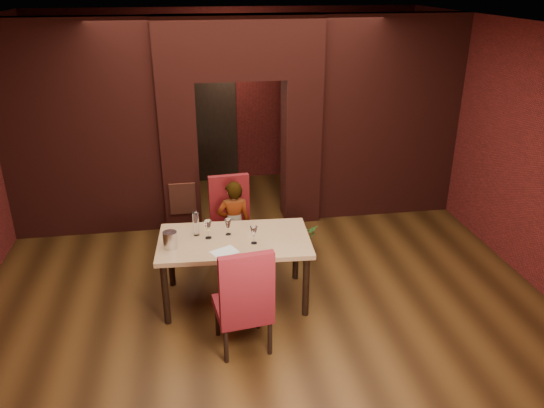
{
  "coord_description": "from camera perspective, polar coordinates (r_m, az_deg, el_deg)",
  "views": [
    {
      "loc": [
        -0.79,
        -5.92,
        3.72
      ],
      "look_at": [
        0.17,
        0.0,
        1.12
      ],
      "focal_mm": 35.0,
      "sensor_mm": 36.0,
      "label": 1
    }
  ],
  "objects": [
    {
      "name": "water_bottle",
      "position": [
        6.38,
        -8.19,
        -2.06
      ],
      "size": [
        0.07,
        0.07,
        0.31
      ],
      "primitive_type": "cylinder",
      "color": "white",
      "rests_on": "dining_table"
    },
    {
      "name": "rear_door",
      "position": [
        10.22,
        -6.74,
        8.19
      ],
      "size": [
        0.9,
        0.08,
        2.1
      ],
      "primitive_type": "cube",
      "color": "black",
      "rests_on": "ground"
    },
    {
      "name": "potted_plant",
      "position": [
        7.64,
        3.2,
        -3.77
      ],
      "size": [
        0.51,
        0.48,
        0.45
      ],
      "primitive_type": "imported",
      "rotation": [
        0.0,
        0.0,
        0.41
      ],
      "color": "#37702A",
      "rests_on": "ground"
    },
    {
      "name": "wall_back",
      "position": [
        10.17,
        -4.62,
        11.39
      ],
      "size": [
        7.0,
        0.04,
        3.2
      ],
      "primitive_type": "cube",
      "color": "maroon",
      "rests_on": "ground"
    },
    {
      "name": "lintel",
      "position": [
        8.01,
        -3.61,
        16.49
      ],
      "size": [
        2.45,
        0.55,
        0.9
      ],
      "primitive_type": "cube",
      "color": "maroon",
      "rests_on": "ground"
    },
    {
      "name": "person_seated",
      "position": [
        7.15,
        -4.1,
        -2.24
      ],
      "size": [
        0.46,
        0.31,
        1.25
      ],
      "primitive_type": "imported",
      "rotation": [
        0.0,
        0.0,
        3.16
      ],
      "color": "white",
      "rests_on": "ground"
    },
    {
      "name": "wine_glass_c",
      "position": [
        6.15,
        -1.96,
        -3.35
      ],
      "size": [
        0.09,
        0.09,
        0.21
      ],
      "primitive_type": null,
      "color": "white",
      "rests_on": "dining_table"
    },
    {
      "name": "wine_bucket",
      "position": [
        6.16,
        -10.89,
        -3.82
      ],
      "size": [
        0.16,
        0.16,
        0.2
      ],
      "primitive_type": "cylinder",
      "color": "silver",
      "rests_on": "dining_table"
    },
    {
      "name": "vent_panel",
      "position": [
        8.26,
        -9.58,
        0.57
      ],
      "size": [
        0.4,
        0.03,
        0.5
      ],
      "primitive_type": "cube",
      "color": "#9B462D",
      "rests_on": "ground"
    },
    {
      "name": "wall_right",
      "position": [
        7.61,
        25.73,
        4.95
      ],
      "size": [
        0.04,
        8.0,
        3.2
      ],
      "primitive_type": "cube",
      "color": "maroon",
      "rests_on": "ground"
    },
    {
      "name": "pillar_left",
      "position": [
        8.33,
        -9.87,
        5.15
      ],
      "size": [
        0.55,
        0.55,
        2.3
      ],
      "primitive_type": "cube",
      "color": "maroon",
      "rests_on": "ground"
    },
    {
      "name": "rear_door_frame",
      "position": [
        10.18,
        -6.73,
        8.13
      ],
      "size": [
        1.02,
        0.04,
        2.22
      ],
      "primitive_type": "cube",
      "color": "black",
      "rests_on": "ground"
    },
    {
      "name": "chair_far",
      "position": [
        7.23,
        -4.26,
        -2.07
      ],
      "size": [
        0.59,
        0.59,
        1.22
      ],
      "primitive_type": "cube",
      "rotation": [
        0.0,
        0.0,
        0.07
      ],
      "color": "maroon",
      "rests_on": "ground"
    },
    {
      "name": "pillar_right",
      "position": [
        8.5,
        3.08,
        5.86
      ],
      "size": [
        0.55,
        0.55,
        2.3
      ],
      "primitive_type": "cube",
      "color": "maroon",
      "rests_on": "ground"
    },
    {
      "name": "dining_table",
      "position": [
        6.51,
        -3.99,
        -7.05
      ],
      "size": [
        1.85,
        1.11,
        0.84
      ],
      "primitive_type": "cube",
      "rotation": [
        0.0,
        0.0,
        -0.06
      ],
      "color": "#A98255",
      "rests_on": "ground"
    },
    {
      "name": "floor",
      "position": [
        7.03,
        -1.35,
        -8.45
      ],
      "size": [
        8.0,
        8.0,
        0.0
      ],
      "primitive_type": "plane",
      "color": "#412810",
      "rests_on": "ground"
    },
    {
      "name": "chair_near",
      "position": [
        5.65,
        -3.24,
        -9.85
      ],
      "size": [
        0.63,
        0.63,
        1.24
      ],
      "primitive_type": "cube",
      "rotation": [
        0.0,
        0.0,
        3.27
      ],
      "color": "maroon",
      "rests_on": "ground"
    },
    {
      "name": "wine_glass_a",
      "position": [
        6.31,
        -6.89,
        -2.73
      ],
      "size": [
        0.09,
        0.09,
        0.23
      ],
      "primitive_type": null,
      "color": "white",
      "rests_on": "dining_table"
    },
    {
      "name": "wine_glass_b",
      "position": [
        6.37,
        -4.75,
        -2.48
      ],
      "size": [
        0.08,
        0.08,
        0.2
      ],
      "primitive_type": null,
      "color": "silver",
      "rests_on": "dining_table"
    },
    {
      "name": "tasting_sheet",
      "position": [
        6.03,
        -5.13,
        -5.16
      ],
      "size": [
        0.35,
        0.31,
        0.0
      ],
      "primitive_type": "cube",
      "rotation": [
        0.0,
        0.0,
        0.46
      ],
      "color": "silver",
      "rests_on": "dining_table"
    },
    {
      "name": "ceiling",
      "position": [
        5.99,
        -1.66,
        18.5
      ],
      "size": [
        7.0,
        8.0,
        0.04
      ],
      "primitive_type": "cube",
      "color": "silver",
      "rests_on": "ground"
    },
    {
      "name": "wing_wall_right",
      "position": [
        8.78,
        12.31,
        8.99
      ],
      "size": [
        2.28,
        0.35,
        3.2
      ],
      "primitive_type": "cube",
      "color": "maroon",
      "rests_on": "ground"
    },
    {
      "name": "wing_wall_left",
      "position": [
        8.35,
        -19.89,
        7.37
      ],
      "size": [
        2.28,
        0.35,
        3.2
      ],
      "primitive_type": "cube",
      "color": "maroon",
      "rests_on": "ground"
    }
  ]
}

